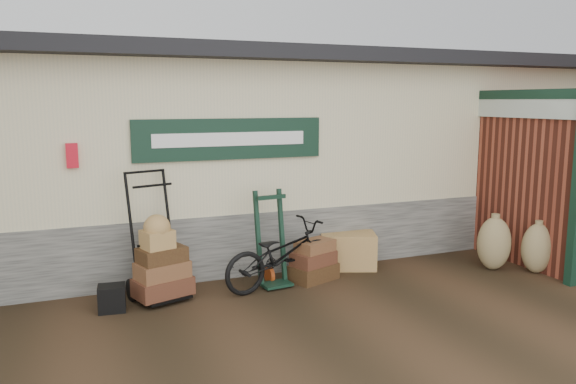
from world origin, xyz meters
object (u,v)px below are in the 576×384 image
at_px(porter_trolley, 154,234).
at_px(green_barrow, 272,239).
at_px(suitcase_stack, 314,260).
at_px(black_trunk, 112,298).
at_px(bicycle, 281,251).
at_px(wicker_hamper, 348,250).

height_order(porter_trolley, green_barrow, porter_trolley).
distance_m(suitcase_stack, black_trunk, 2.70).
relative_size(porter_trolley, bicycle, 0.96).
xyz_separation_m(porter_trolley, bicycle, (1.61, -0.23, -0.32)).
relative_size(black_trunk, bicycle, 0.18).
bearing_deg(wicker_hamper, black_trunk, -171.15).
height_order(porter_trolley, wicker_hamper, porter_trolley).
xyz_separation_m(black_trunk, bicycle, (2.17, 0.06, 0.34)).
relative_size(green_barrow, wicker_hamper, 1.60).
height_order(suitcase_stack, wicker_hamper, suitcase_stack).
relative_size(porter_trolley, black_trunk, 5.25).
distance_m(wicker_hamper, bicycle, 1.35).
distance_m(green_barrow, black_trunk, 2.15).
height_order(green_barrow, bicycle, green_barrow).
bearing_deg(black_trunk, green_barrow, 5.44).
bearing_deg(black_trunk, wicker_hamper, 8.85).
relative_size(green_barrow, black_trunk, 4.12).
xyz_separation_m(porter_trolley, black_trunk, (-0.56, -0.29, -0.66)).
distance_m(green_barrow, bicycle, 0.22).
relative_size(porter_trolley, green_barrow, 1.28).
distance_m(porter_trolley, green_barrow, 1.54).
distance_m(green_barrow, suitcase_stack, 0.70).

